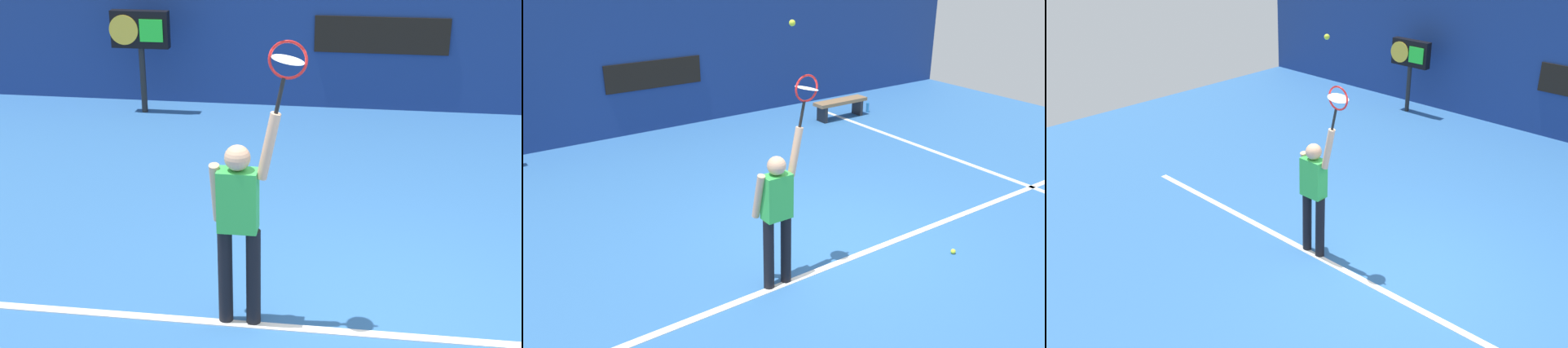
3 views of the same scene
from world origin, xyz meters
TOP-DOWN VIEW (x-y plane):
  - ground_plane at (0.00, 0.00)m, footprint 18.00×18.00m
  - back_wall at (0.00, 6.41)m, footprint 18.00×0.20m
  - sponsor_banner_center at (0.00, 6.29)m, footprint 2.20×0.03m
  - court_baseline at (0.00, -0.44)m, footprint 10.00×0.10m
  - tennis_player at (-1.27, -0.38)m, footprint 0.61×0.31m
  - tennis_racket at (-0.88, -0.39)m, footprint 0.37×0.27m
  - scoreboard_clock at (-3.89, 5.64)m, footprint 0.96×0.20m

SIDE VIEW (x-z plane):
  - ground_plane at x=0.00m, z-range 0.00..0.00m
  - court_baseline at x=0.00m, z-range 0.00..0.01m
  - tennis_player at x=-1.27m, z-range 0.02..2.00m
  - sponsor_banner_center at x=0.00m, z-range 0.97..1.57m
  - scoreboard_clock at x=-3.89m, z-range 0.47..2.16m
  - back_wall at x=0.00m, z-range 0.00..3.55m
  - tennis_racket at x=-0.88m, z-range 2.07..2.69m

